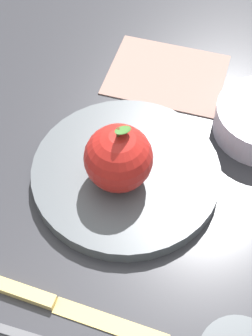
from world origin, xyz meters
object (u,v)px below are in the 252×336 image
Objects in this scene: dinner_plate at (126,173)px; knife at (53,303)px; apple at (114,158)px; linen_napkin at (167,74)px.

knife is (-0.08, -0.16, -0.01)m from dinner_plate.
knife is (-0.07, -0.14, -0.05)m from apple.
knife is at bearing -116.61° from dinner_plate.
knife is 1.22× the size of linen_napkin.
linen_napkin is (0.08, 0.19, -0.06)m from apple.
apple is 0.17m from knife.
dinner_plate is 2.45× the size of apple.
dinner_plate is at bearing -109.30° from linen_napkin.
apple is 0.46× the size of knife.
linen_napkin is at bearing 68.42° from apple.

